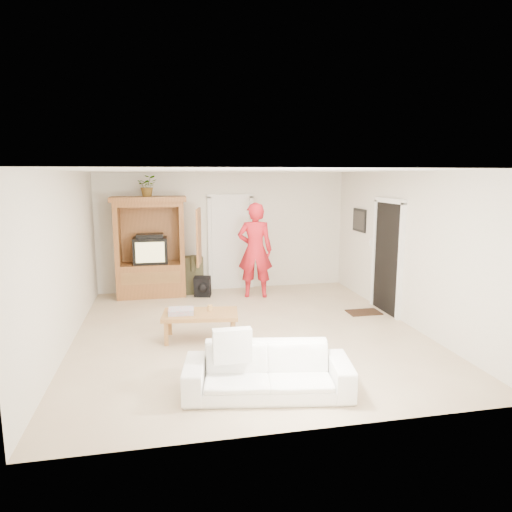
# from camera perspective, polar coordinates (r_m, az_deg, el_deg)

# --- Properties ---
(floor) EXTENTS (6.00, 6.00, 0.00)m
(floor) POSITION_cam_1_polar(r_m,az_deg,el_deg) (7.58, -0.93, -9.44)
(floor) COLOR tan
(floor) RESTS_ON ground
(ceiling) EXTENTS (6.00, 6.00, 0.00)m
(ceiling) POSITION_cam_1_polar(r_m,az_deg,el_deg) (7.15, -0.99, 10.61)
(ceiling) COLOR white
(ceiling) RESTS_ON floor
(wall_back) EXTENTS (5.50, 0.00, 5.50)m
(wall_back) POSITION_cam_1_polar(r_m,az_deg,el_deg) (10.19, -4.05, 3.10)
(wall_back) COLOR silver
(wall_back) RESTS_ON floor
(wall_front) EXTENTS (5.50, 0.00, 5.50)m
(wall_front) POSITION_cam_1_polar(r_m,az_deg,el_deg) (4.41, 6.24, -6.22)
(wall_front) COLOR silver
(wall_front) RESTS_ON floor
(wall_left) EXTENTS (0.00, 6.00, 6.00)m
(wall_left) POSITION_cam_1_polar(r_m,az_deg,el_deg) (7.28, -22.76, -0.47)
(wall_left) COLOR silver
(wall_left) RESTS_ON floor
(wall_right) EXTENTS (0.00, 6.00, 6.00)m
(wall_right) POSITION_cam_1_polar(r_m,az_deg,el_deg) (8.21, 18.28, 0.92)
(wall_right) COLOR silver
(wall_right) RESTS_ON floor
(armoire) EXTENTS (1.82, 1.14, 2.10)m
(armoire) POSITION_cam_1_polar(r_m,az_deg,el_deg) (9.83, -12.91, 0.31)
(armoire) COLOR #95592E
(armoire) RESTS_ON floor
(door_back) EXTENTS (0.85, 0.05, 2.04)m
(door_back) POSITION_cam_1_polar(r_m,az_deg,el_deg) (10.21, -3.18, 1.54)
(door_back) COLOR white
(door_back) RESTS_ON floor
(doorway_right) EXTENTS (0.05, 0.90, 2.04)m
(doorway_right) POSITION_cam_1_polar(r_m,az_deg,el_deg) (8.76, 16.11, -0.27)
(doorway_right) COLOR black
(doorway_right) RESTS_ON floor
(framed_picture) EXTENTS (0.03, 0.60, 0.48)m
(framed_picture) POSITION_cam_1_polar(r_m,az_deg,el_deg) (9.84, 12.81, 4.39)
(framed_picture) COLOR black
(framed_picture) RESTS_ON wall_right
(doormat) EXTENTS (0.60, 0.40, 0.02)m
(doormat) POSITION_cam_1_polar(r_m,az_deg,el_deg) (8.80, 13.31, -6.85)
(doormat) COLOR #382316
(doormat) RESTS_ON floor
(plant) EXTENTS (0.41, 0.36, 0.43)m
(plant) POSITION_cam_1_polar(r_m,az_deg,el_deg) (9.66, -13.39, 8.51)
(plant) COLOR #4C7238
(plant) RESTS_ON armoire
(man) EXTENTS (0.81, 0.62, 1.99)m
(man) POSITION_cam_1_polar(r_m,az_deg,el_deg) (9.49, -0.12, 0.73)
(man) COLOR red
(man) RESTS_ON floor
(sofa) EXTENTS (2.03, 1.06, 0.57)m
(sofa) POSITION_cam_1_polar(r_m,az_deg,el_deg) (5.49, 1.46, -14.14)
(sofa) COLOR white
(sofa) RESTS_ON floor
(coffee_table) EXTENTS (1.23, 0.77, 0.43)m
(coffee_table) POSITION_cam_1_polar(r_m,az_deg,el_deg) (7.20, -6.97, -7.46)
(coffee_table) COLOR #A36D38
(coffee_table) RESTS_ON floor
(towel) EXTENTS (0.40, 0.31, 0.08)m
(towel) POSITION_cam_1_polar(r_m,az_deg,el_deg) (7.15, -9.35, -6.82)
(towel) COLOR #FF5475
(towel) RESTS_ON coffee_table
(candle) EXTENTS (0.08, 0.08, 0.10)m
(candle) POSITION_cam_1_polar(r_m,az_deg,el_deg) (7.23, -5.77, -6.48)
(candle) COLOR tan
(candle) RESTS_ON coffee_table
(backpack_black) EXTENTS (0.38, 0.28, 0.42)m
(backpack_black) POSITION_cam_1_polar(r_m,az_deg,el_deg) (9.68, -6.70, -3.87)
(backpack_black) COLOR black
(backpack_black) RESTS_ON floor
(backpack_olive) EXTENTS (0.44, 0.33, 0.81)m
(backpack_olive) POSITION_cam_1_polar(r_m,az_deg,el_deg) (9.97, -7.90, -2.35)
(backpack_olive) COLOR #47442B
(backpack_olive) RESTS_ON floor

